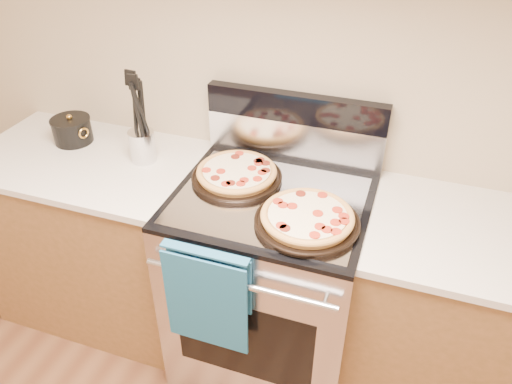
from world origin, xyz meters
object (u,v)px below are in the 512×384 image
(range_body, at_px, (270,283))
(pepperoni_pizza_back, at_px, (237,174))
(pepperoni_pizza_front, at_px, (307,218))
(saucepan, at_px, (72,131))
(utensil_crock, at_px, (143,146))

(range_body, distance_m, pepperoni_pizza_back, 0.53)
(pepperoni_pizza_front, bearing_deg, pepperoni_pizza_back, 150.51)
(saucepan, bearing_deg, pepperoni_pizza_back, -5.19)
(pepperoni_pizza_back, bearing_deg, utensil_crock, 175.75)
(range_body, height_order, utensil_crock, utensil_crock)
(utensil_crock, bearing_deg, pepperoni_pizza_front, -16.04)
(range_body, relative_size, pepperoni_pizza_back, 2.48)
(saucepan, bearing_deg, pepperoni_pizza_front, -12.87)
(pepperoni_pizza_back, xyz_separation_m, saucepan, (-0.84, 0.08, 0.01))
(range_body, relative_size, pepperoni_pizza_front, 2.41)
(range_body, xyz_separation_m, pepperoni_pizza_front, (0.17, -0.13, 0.50))
(pepperoni_pizza_back, distance_m, utensil_crock, 0.45)
(pepperoni_pizza_back, distance_m, pepperoni_pizza_front, 0.39)
(pepperoni_pizza_back, distance_m, saucepan, 0.84)
(range_body, relative_size, saucepan, 5.19)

